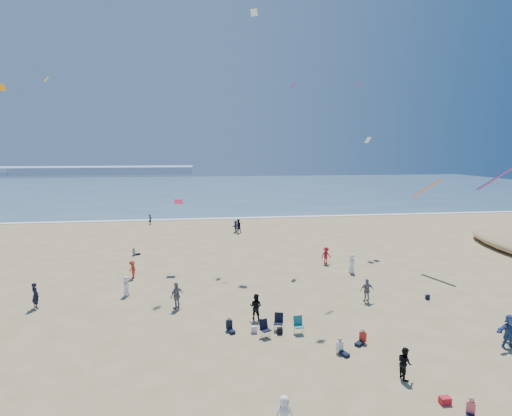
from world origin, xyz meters
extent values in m
plane|color=tan|center=(0.00, 0.00, 0.00)|extent=(220.00, 220.00, 0.00)
cube|color=#476B84|center=(0.00, 95.00, 0.03)|extent=(220.00, 100.00, 0.06)
cube|color=white|center=(0.00, 45.00, 0.04)|extent=(220.00, 1.20, 0.08)
cube|color=#7A8EA8|center=(-60.00, 170.00, 1.60)|extent=(110.00, 20.00, 3.20)
imported|color=black|center=(-8.68, 41.65, 0.73)|extent=(0.46, 0.60, 1.47)
imported|color=black|center=(-12.61, 11.20, 0.89)|extent=(0.77, 0.75, 1.78)
imported|color=white|center=(11.49, 15.76, 0.84)|extent=(0.66, 0.90, 1.67)
imported|color=#BA341A|center=(-7.18, 16.84, 0.75)|extent=(1.01, 1.11, 1.50)
imported|color=white|center=(1.56, -2.87, 0.73)|extent=(0.81, 0.62, 1.47)
imported|color=#33518C|center=(14.94, 1.84, 0.94)|extent=(1.75, 0.59, 1.87)
imported|color=black|center=(7.90, -0.09, 0.76)|extent=(0.60, 0.76, 1.52)
imported|color=gray|center=(10.07, 9.23, 0.83)|extent=(0.99, 0.45, 1.67)
imported|color=gray|center=(-3.14, 9.81, 0.92)|extent=(1.06, 1.09, 1.84)
imported|color=black|center=(1.90, 7.37, 0.84)|extent=(1.02, 0.96, 1.67)
imported|color=#374A98|center=(3.00, 34.55, 0.76)|extent=(1.01, 1.48, 1.53)
imported|color=white|center=(-6.95, 12.75, 0.73)|extent=(0.50, 0.74, 1.47)
imported|color=black|center=(3.27, 33.86, 0.91)|extent=(1.02, 0.88, 1.82)
imported|color=maroon|center=(10.14, 18.78, 0.80)|extent=(1.14, 0.82, 1.60)
cube|color=silver|center=(1.55, 5.53, 0.20)|extent=(0.35, 0.20, 0.40)
cube|color=black|center=(3.00, 5.16, 0.19)|extent=(0.30, 0.22, 0.38)
cube|color=red|center=(8.66, -2.14, 0.15)|extent=(0.45, 0.30, 0.30)
cube|color=black|center=(14.57, 9.02, 0.17)|extent=(0.28, 0.18, 0.34)
cube|color=green|center=(7.41, 15.21, 21.68)|extent=(0.68, 0.68, 0.42)
cube|color=#612F9D|center=(16.42, 27.95, 17.97)|extent=(0.76, 0.77, 0.50)
cube|color=#0E84D5|center=(2.15, 26.68, 21.29)|extent=(0.54, 0.75, 0.27)
cube|color=silver|center=(16.54, 25.09, 11.67)|extent=(0.73, 0.66, 0.60)
cube|color=#FEF92A|center=(-16.58, 27.75, 17.69)|extent=(0.59, 0.60, 0.49)
cube|color=white|center=(4.33, 26.18, 24.45)|extent=(0.77, 0.61, 0.63)
cube|color=#8E2D8C|center=(7.80, 23.19, 16.91)|extent=(0.62, 0.82, 0.42)
cube|color=#EE2968|center=(-3.40, 19.85, 6.00)|extent=(0.79, 0.50, 0.48)
cube|color=#5C2490|center=(16.65, 5.34, 9.20)|extent=(0.35, 3.14, 2.21)
cube|color=#FF5C1A|center=(18.56, 16.61, 7.20)|extent=(0.35, 2.64, 1.87)
camera|label=1|loc=(-1.39, -16.38, 10.63)|focal=28.00mm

